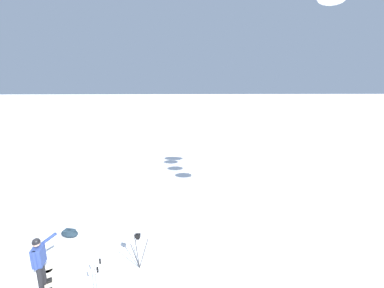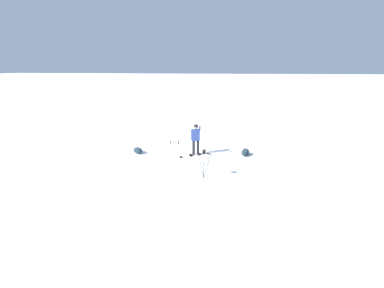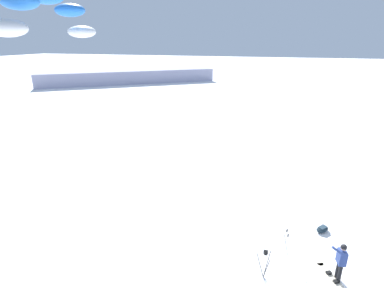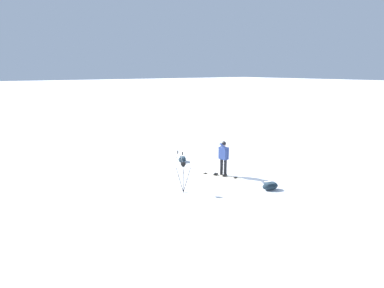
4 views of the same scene
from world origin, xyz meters
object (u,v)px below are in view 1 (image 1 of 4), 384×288
snowboard (49,287)px  ski_poles (100,278)px  camera_tripod (138,244)px  snowboarder (39,258)px  gear_bag_large (70,233)px

snowboard → ski_poles: bearing=69.8°
snowboard → camera_tripod: (-0.70, 2.52, 0.86)m
snowboarder → camera_tripod: snowboarder is taller
camera_tripod → ski_poles: 1.55m
snowboarder → ski_poles: size_ratio=1.28×
snowboard → ski_poles: (0.64, 1.75, 0.82)m
ski_poles → snowboarder: bearing=-109.3°
camera_tripod → ski_poles: size_ratio=0.97×
snowboard → camera_tripod: 2.75m
gear_bag_large → camera_tripod: 3.57m
snowboard → gear_bag_large: 2.57m
snowboard → ski_poles: ski_poles is taller
snowboarder → ski_poles: snowboarder is taller
gear_bag_large → ski_poles: ski_poles is taller
snowboarder → ski_poles: bearing=70.7°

